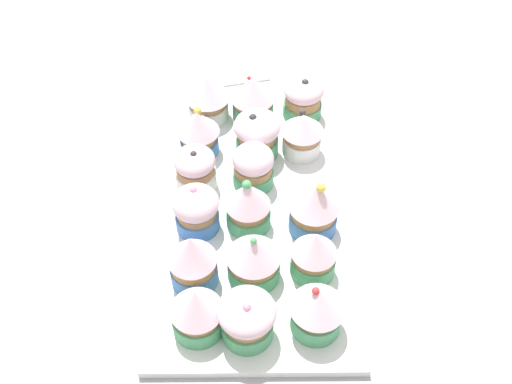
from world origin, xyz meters
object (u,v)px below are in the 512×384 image
at_px(cupcake_11, 250,318).
at_px(cupcake_16, 321,308).
at_px(cupcake_1, 201,131).
at_px(cupcake_14, 317,207).
at_px(cupcake_7, 260,134).
at_px(cupcake_13, 305,133).
at_px(cupcake_6, 254,98).
at_px(cupcake_4, 195,259).
at_px(cupcake_10, 254,256).
at_px(cupcake_3, 199,209).
at_px(cupcake_15, 317,254).
at_px(napkin, 224,60).
at_px(baking_tray, 256,210).
at_px(cupcake_0, 210,97).
at_px(cupcake_8, 255,166).
at_px(cupcake_2, 198,169).
at_px(cupcake_12, 305,98).
at_px(cupcake_9, 251,204).
at_px(cupcake_5, 200,310).

xyz_separation_m(cupcake_11, cupcake_16, (-0.01, 0.08, 0.00)).
height_order(cupcake_1, cupcake_14, cupcake_14).
bearing_deg(cupcake_7, cupcake_13, 92.23).
bearing_deg(cupcake_14, cupcake_6, -160.06).
relative_size(cupcake_6, cupcake_14, 0.87).
bearing_deg(cupcake_7, cupcake_4, -19.61).
height_order(cupcake_6, cupcake_10, cupcake_10).
relative_size(cupcake_3, cupcake_15, 0.95).
bearing_deg(napkin, cupcake_14, 19.15).
bearing_deg(cupcake_6, cupcake_14, 19.94).
bearing_deg(baking_tray, cupcake_0, -159.72).
distance_m(cupcake_6, cupcake_14, 0.22).
bearing_deg(cupcake_8, cupcake_14, 44.23).
relative_size(cupcake_2, cupcake_10, 0.88).
xyz_separation_m(baking_tray, cupcake_3, (0.03, -0.07, 0.04)).
bearing_deg(cupcake_7, cupcake_8, -6.56).
height_order(cupcake_6, cupcake_12, cupcake_6).
relative_size(cupcake_0, cupcake_10, 0.94).
distance_m(cupcake_12, cupcake_15, 0.28).
distance_m(cupcake_7, cupcake_13, 0.06).
distance_m(cupcake_9, cupcake_12, 0.22).
bearing_deg(cupcake_3, cupcake_15, 63.54).
bearing_deg(cupcake_12, cupcake_0, -88.70).
bearing_deg(cupcake_9, cupcake_2, -133.57).
relative_size(cupcake_1, cupcake_7, 1.03).
distance_m(cupcake_0, cupcake_9, 0.21).
distance_m(cupcake_6, cupcake_7, 0.08).
relative_size(cupcake_1, cupcake_16, 1.02).
height_order(cupcake_4, cupcake_12, cupcake_4).
bearing_deg(cupcake_16, cupcake_1, -152.71).
xyz_separation_m(cupcake_1, cupcake_9, (0.13, 0.07, -0.00)).
xyz_separation_m(cupcake_9, cupcake_10, (0.08, 0.00, -0.00)).
distance_m(cupcake_1, cupcake_5, 0.28).
bearing_deg(cupcake_4, cupcake_0, 179.20).
distance_m(cupcake_2, cupcake_6, 0.15).
height_order(cupcake_3, cupcake_16, cupcake_16).
relative_size(cupcake_3, cupcake_14, 0.80).
relative_size(cupcake_5, cupcake_13, 0.98).
xyz_separation_m(cupcake_1, cupcake_5, (0.28, 0.01, -0.00)).
height_order(baking_tray, cupcake_9, cupcake_9).
relative_size(cupcake_1, cupcake_5, 1.06).
xyz_separation_m(cupcake_10, cupcake_11, (0.08, -0.00, -0.00)).
relative_size(cupcake_2, cupcake_8, 1.04).
relative_size(cupcake_7, cupcake_13, 1.01).
height_order(cupcake_6, cupcake_8, cupcake_6).
bearing_deg(napkin, cupcake_5, -1.06).
xyz_separation_m(cupcake_9, napkin, (-0.36, -0.05, -0.05)).
distance_m(cupcake_7, cupcake_9, 0.13).
xyz_separation_m(cupcake_15, napkin, (-0.43, -0.12, -0.04)).
xyz_separation_m(cupcake_9, cupcake_16, (0.15, 0.07, -0.00)).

